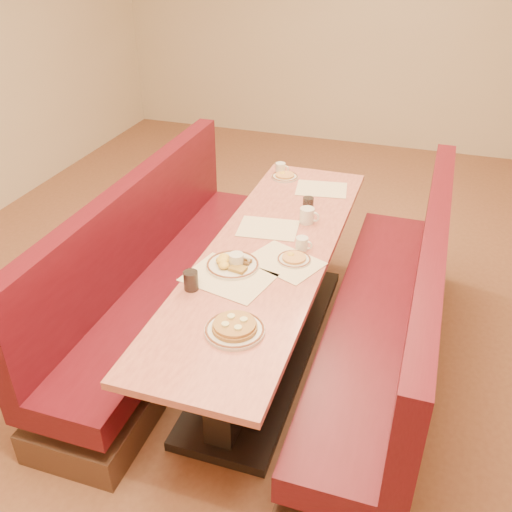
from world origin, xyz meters
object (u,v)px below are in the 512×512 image
(soda_tumbler_near, at_px, (191,281))
(eggs_plate, at_px, (232,264))
(diner_table, at_px, (268,303))
(coffee_mug_a, at_px, (302,243))
(booth_left, at_px, (160,283))
(coffee_mug_d, at_px, (281,168))
(coffee_mug_b, at_px, (237,261))
(coffee_mug_c, at_px, (308,215))
(soda_tumbler_mid, at_px, (308,205))
(booth_right, at_px, (389,328))
(pancake_plate, at_px, (235,328))

(soda_tumbler_near, bearing_deg, eggs_plate, 64.62)
(diner_table, xyz_separation_m, coffee_mug_a, (0.18, 0.07, 0.42))
(eggs_plate, bearing_deg, booth_left, 158.04)
(diner_table, bearing_deg, coffee_mug_d, 102.79)
(coffee_mug_a, relative_size, coffee_mug_b, 0.92)
(booth_left, height_order, coffee_mug_c, booth_left)
(booth_left, relative_size, coffee_mug_c, 19.28)
(eggs_plate, xyz_separation_m, coffee_mug_b, (0.03, 0.01, 0.03))
(diner_table, distance_m, coffee_mug_d, 1.20)
(booth_left, xyz_separation_m, coffee_mug_b, (0.62, -0.23, 0.43))
(coffee_mug_d, bearing_deg, coffee_mug_b, -81.67)
(booth_left, relative_size, soda_tumbler_mid, 25.71)
(booth_right, distance_m, coffee_mug_b, 0.98)
(soda_tumbler_near, bearing_deg, coffee_mug_a, 51.96)
(coffee_mug_c, xyz_separation_m, coffee_mug_d, (-0.38, 0.70, -0.01))
(pancake_plate, xyz_separation_m, soda_tumbler_near, (-0.33, 0.26, 0.03))
(booth_left, distance_m, booth_right, 1.46)
(booth_left, relative_size, eggs_plate, 8.56)
(coffee_mug_a, bearing_deg, coffee_mug_d, 122.29)
(coffee_mug_d, height_order, soda_tumbler_mid, soda_tumbler_mid)
(eggs_plate, distance_m, soda_tumbler_near, 0.29)
(booth_right, height_order, pancake_plate, booth_right)
(coffee_mug_c, bearing_deg, eggs_plate, -106.11)
(coffee_mug_b, height_order, soda_tumbler_mid, soda_tumbler_mid)
(coffee_mug_c, distance_m, coffee_mug_d, 0.80)
(pancake_plate, bearing_deg, eggs_plate, 111.74)
(diner_table, distance_m, soda_tumbler_mid, 0.70)
(diner_table, bearing_deg, soda_tumbler_mid, 80.45)
(diner_table, bearing_deg, coffee_mug_b, -115.52)
(coffee_mug_b, distance_m, soda_tumbler_near, 0.31)
(soda_tumbler_mid, bearing_deg, booth_right, -40.81)
(coffee_mug_b, relative_size, coffee_mug_d, 1.07)
(soda_tumbler_mid, bearing_deg, eggs_plate, -106.47)
(diner_table, distance_m, booth_right, 0.73)
(coffee_mug_b, height_order, coffee_mug_c, coffee_mug_c)
(booth_left, distance_m, eggs_plate, 0.76)
(coffee_mug_a, bearing_deg, soda_tumbler_near, -118.29)
(booth_right, height_order, eggs_plate, booth_right)
(booth_right, height_order, coffee_mug_c, booth_right)
(coffee_mug_a, bearing_deg, soda_tumbler_mid, 109.84)
(diner_table, height_order, coffee_mug_a, coffee_mug_a)
(booth_left, bearing_deg, coffee_mug_b, -20.61)
(eggs_plate, bearing_deg, coffee_mug_b, 9.80)
(coffee_mug_b, bearing_deg, soda_tumbler_mid, 57.60)
(booth_left, xyz_separation_m, soda_tumbler_near, (0.47, -0.50, 0.44))
(eggs_plate, bearing_deg, soda_tumbler_near, -115.38)
(diner_table, height_order, pancake_plate, pancake_plate)
(eggs_plate, xyz_separation_m, soda_tumbler_mid, (0.23, 0.79, 0.03))
(eggs_plate, xyz_separation_m, coffee_mug_a, (0.32, 0.31, 0.02))
(pancake_plate, bearing_deg, coffee_mug_a, 82.34)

